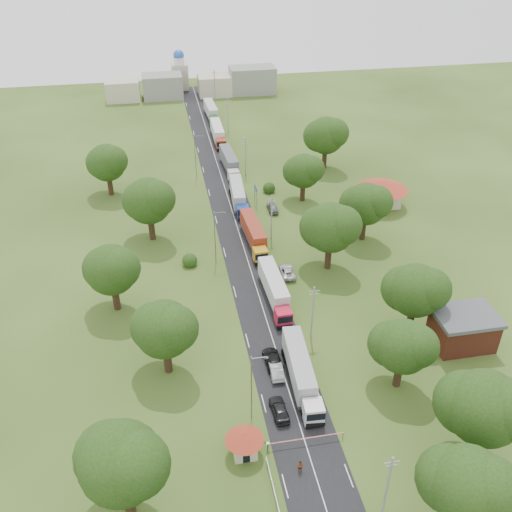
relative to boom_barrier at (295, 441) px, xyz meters
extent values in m
plane|color=#2E4416|center=(1.36, 25.00, -0.89)|extent=(260.00, 260.00, 0.00)
cube|color=black|center=(1.36, 45.00, -0.89)|extent=(8.00, 200.00, 0.04)
cylinder|color=slate|center=(-3.14, 0.00, -0.34)|extent=(0.20, 0.20, 1.10)
cube|color=slate|center=(-3.14, 0.00, 0.16)|extent=(0.35, 0.35, 0.25)
cylinder|color=red|center=(1.36, 0.00, 0.11)|extent=(9.00, 0.12, 0.12)
cylinder|color=slate|center=(5.86, 0.00, -0.39)|extent=(0.10, 0.10, 1.00)
cube|color=#BCB59C|center=(-5.84, 0.00, 0.31)|extent=(2.60, 2.60, 2.40)
cone|color=maroon|center=(-5.84, 0.00, 2.01)|extent=(4.40, 4.40, 1.10)
cube|color=black|center=(-4.53, 0.00, 0.51)|extent=(0.02, 1.20, 0.90)
cube|color=black|center=(-5.84, -1.31, 0.11)|extent=(0.80, 0.02, 1.90)
cylinder|color=slate|center=(6.56, 58.80, 1.11)|extent=(0.12, 0.12, 4.00)
cylinder|color=slate|center=(6.56, 61.20, 1.11)|extent=(0.12, 0.12, 4.00)
cube|color=navy|center=(6.56, 60.00, 2.71)|extent=(0.06, 3.00, 1.00)
cube|color=silver|center=(6.56, 60.00, 2.71)|extent=(0.07, 3.10, 0.06)
cylinder|color=gray|center=(6.86, -10.00, 3.61)|extent=(0.24, 0.24, 9.00)
cube|color=gray|center=(6.86, -10.00, 7.41)|extent=(1.60, 0.10, 0.10)
cube|color=gray|center=(6.86, -10.00, 6.91)|extent=(1.20, 0.10, 0.10)
cylinder|color=gray|center=(6.86, 18.00, 3.61)|extent=(0.24, 0.24, 9.00)
cube|color=gray|center=(6.86, 18.00, 7.41)|extent=(1.60, 0.10, 0.10)
cube|color=gray|center=(6.86, 18.00, 6.91)|extent=(1.20, 0.10, 0.10)
cylinder|color=gray|center=(6.86, 46.00, 3.61)|extent=(0.24, 0.24, 9.00)
cube|color=gray|center=(6.86, 46.00, 7.41)|extent=(1.60, 0.10, 0.10)
cube|color=gray|center=(6.86, 46.00, 6.91)|extent=(1.20, 0.10, 0.10)
cylinder|color=gray|center=(6.86, 74.00, 3.61)|extent=(0.24, 0.24, 9.00)
cube|color=gray|center=(6.86, 74.00, 7.41)|extent=(1.60, 0.10, 0.10)
cube|color=gray|center=(6.86, 74.00, 6.91)|extent=(1.20, 0.10, 0.10)
cylinder|color=gray|center=(6.86, 102.00, 3.61)|extent=(0.24, 0.24, 9.00)
cube|color=gray|center=(6.86, 102.00, 7.41)|extent=(1.60, 0.10, 0.10)
cube|color=gray|center=(6.86, 102.00, 6.91)|extent=(1.20, 0.10, 0.10)
cylinder|color=gray|center=(6.86, 130.00, 3.61)|extent=(0.24, 0.24, 9.00)
cube|color=gray|center=(6.86, 130.00, 7.41)|extent=(1.60, 0.10, 0.10)
cube|color=gray|center=(6.86, 130.00, 6.91)|extent=(1.20, 0.10, 0.10)
cylinder|color=slate|center=(-4.14, 5.00, 4.11)|extent=(0.16, 0.16, 10.00)
cube|color=slate|center=(-3.24, 5.00, 8.81)|extent=(1.80, 0.10, 0.10)
cube|color=slate|center=(-2.44, 5.00, 8.66)|extent=(0.50, 0.22, 0.15)
cylinder|color=slate|center=(-4.14, 40.00, 4.11)|extent=(0.16, 0.16, 10.00)
cube|color=slate|center=(-3.24, 40.00, 8.81)|extent=(1.80, 0.10, 0.10)
cube|color=slate|center=(-2.44, 40.00, 8.66)|extent=(0.50, 0.22, 0.15)
cylinder|color=slate|center=(-4.14, 75.00, 4.11)|extent=(0.16, 0.16, 10.00)
cube|color=slate|center=(-3.24, 75.00, 8.81)|extent=(1.80, 0.10, 0.10)
cube|color=slate|center=(-2.44, 75.00, 8.66)|extent=(0.50, 0.22, 0.15)
sphere|color=#1A360E|center=(13.36, -13.00, 6.33)|extent=(7.70, 7.70, 7.70)
sphere|color=#1A360E|center=(14.73, -14.10, 7.16)|extent=(6.05, 6.05, 6.05)
sphere|color=#1A360E|center=(12.26, -11.62, 5.78)|extent=(6.60, 6.60, 6.60)
cylinder|color=#382616|center=(19.36, -5.00, 1.38)|extent=(1.12, 1.12, 4.55)
sphere|color=#1A360E|center=(19.36, -5.00, 6.96)|extent=(8.40, 8.40, 8.40)
sphere|color=#1A360E|center=(20.86, -6.20, 7.86)|extent=(6.60, 6.60, 6.60)
sphere|color=#1A360E|center=(18.16, -3.50, 6.36)|extent=(7.20, 7.20, 7.20)
cylinder|color=#382616|center=(15.36, 7.00, 1.03)|extent=(1.04, 1.04, 3.85)
sphere|color=#1A360E|center=(15.36, 7.00, 5.71)|extent=(7.00, 7.00, 7.00)
sphere|color=#1A360E|center=(16.61, 6.00, 6.46)|extent=(5.50, 5.50, 5.50)
sphere|color=#1A360E|center=(14.36, 8.25, 5.21)|extent=(6.00, 6.00, 6.00)
cylinder|color=#382616|center=(21.36, 17.00, 1.21)|extent=(1.08, 1.08, 4.20)
sphere|color=#1A360E|center=(21.36, 17.00, 6.33)|extent=(7.70, 7.70, 7.70)
sphere|color=#1A360E|center=(22.73, 15.90, 7.16)|extent=(6.05, 6.05, 6.05)
sphere|color=#1A360E|center=(20.26, 18.38, 5.78)|extent=(6.60, 6.60, 6.60)
cylinder|color=#382616|center=(14.36, 35.00, 1.38)|extent=(1.12, 1.12, 4.55)
sphere|color=#1A360E|center=(14.36, 35.00, 6.96)|extent=(8.40, 8.40, 8.40)
sphere|color=#1A360E|center=(15.86, 33.80, 7.86)|extent=(6.60, 6.60, 6.60)
sphere|color=#1A360E|center=(13.16, 36.50, 6.36)|extent=(7.20, 7.20, 7.20)
cylinder|color=#382616|center=(23.36, 43.00, 1.21)|extent=(1.08, 1.08, 4.20)
sphere|color=#1A360E|center=(23.36, 43.00, 6.33)|extent=(7.70, 7.70, 7.70)
sphere|color=#1A360E|center=(24.73, 41.90, 7.16)|extent=(6.05, 6.05, 6.05)
sphere|color=#1A360E|center=(22.26, 44.38, 5.78)|extent=(6.60, 6.60, 6.60)
cylinder|color=#382616|center=(16.36, 60.00, 1.03)|extent=(1.04, 1.04, 3.85)
sphere|color=#1A360E|center=(16.36, 60.00, 5.71)|extent=(7.00, 7.00, 7.00)
sphere|color=#1A360E|center=(17.61, 59.00, 6.46)|extent=(5.50, 5.50, 5.50)
sphere|color=#1A360E|center=(15.36, 61.25, 5.21)|extent=(6.00, 6.00, 6.00)
cylinder|color=#382616|center=(25.36, 75.00, 1.38)|extent=(1.12, 1.12, 4.55)
sphere|color=#1A360E|center=(25.36, 75.00, 6.96)|extent=(8.40, 8.40, 8.40)
sphere|color=#1A360E|center=(26.86, 73.80, 7.86)|extent=(6.60, 6.60, 6.60)
sphere|color=#1A360E|center=(24.16, 76.50, 6.36)|extent=(7.20, 7.20, 7.20)
cylinder|color=#382616|center=(-18.64, -5.00, 1.38)|extent=(1.12, 1.12, 4.55)
sphere|color=#1A360E|center=(-18.64, -5.00, 6.96)|extent=(8.40, 8.40, 8.40)
sphere|color=#1A360E|center=(-17.14, -6.20, 7.86)|extent=(6.60, 6.60, 6.60)
sphere|color=#1A360E|center=(-19.84, -3.50, 6.36)|extent=(7.20, 7.20, 7.20)
cylinder|color=#382616|center=(-13.64, 15.00, 1.21)|extent=(1.08, 1.08, 4.20)
sphere|color=#1A360E|center=(-13.64, 15.00, 6.33)|extent=(7.70, 7.70, 7.70)
sphere|color=#1A360E|center=(-12.27, 13.90, 7.16)|extent=(6.05, 6.05, 6.05)
sphere|color=#1A360E|center=(-14.74, 16.38, 5.78)|extent=(6.60, 6.60, 6.60)
cylinder|color=#382616|center=(-20.64, 30.00, 1.21)|extent=(1.08, 1.08, 4.20)
sphere|color=#1A360E|center=(-20.64, 30.00, 6.33)|extent=(7.70, 7.70, 7.70)
sphere|color=#1A360E|center=(-19.27, 28.90, 7.16)|extent=(6.05, 6.05, 6.05)
sphere|color=#1A360E|center=(-21.74, 31.38, 5.78)|extent=(6.60, 6.60, 6.60)
cylinder|color=#382616|center=(-14.64, 50.00, 1.38)|extent=(1.12, 1.12, 4.55)
sphere|color=#1A360E|center=(-14.64, 50.00, 6.96)|extent=(8.40, 8.40, 8.40)
sphere|color=#1A360E|center=(-13.14, 48.80, 7.86)|extent=(6.60, 6.60, 6.60)
sphere|color=#1A360E|center=(-15.84, 51.50, 6.36)|extent=(7.20, 7.20, 7.20)
cylinder|color=#382616|center=(-22.64, 70.00, 1.21)|extent=(1.08, 1.08, 4.20)
sphere|color=#1A360E|center=(-22.64, 70.00, 6.33)|extent=(7.70, 7.70, 7.70)
sphere|color=#1A360E|center=(-21.27, 68.90, 7.16)|extent=(6.05, 6.05, 6.05)
sphere|color=#1A360E|center=(-23.74, 71.38, 5.78)|extent=(6.60, 6.60, 6.60)
cube|color=maroon|center=(27.36, 13.00, 1.41)|extent=(8.00, 6.00, 4.60)
cube|color=#47494F|center=(27.36, 13.00, 4.01)|extent=(8.60, 6.60, 0.60)
cube|color=#BCB59C|center=(31.36, 55.00, 1.11)|extent=(7.00, 5.00, 4.00)
cone|color=maroon|center=(31.36, 55.00, 4.01)|extent=(10.08, 10.08, 1.80)
cube|color=gray|center=(-8.64, 135.00, 2.61)|extent=(12.00, 8.00, 7.00)
cube|color=#BCB59C|center=(7.36, 135.00, 2.11)|extent=(10.00, 8.00, 6.00)
cube|color=gray|center=(19.36, 135.00, 3.11)|extent=(14.00, 8.00, 8.00)
cube|color=#BCB59C|center=(-20.64, 135.00, 2.11)|extent=(10.00, 8.00, 6.00)
cube|color=#BCB59C|center=(-2.64, 143.00, 3.11)|extent=(5.00, 5.00, 8.00)
cylinder|color=silver|center=(-2.64, 143.00, 8.11)|extent=(3.20, 3.20, 2.00)
sphere|color=#2659B2|center=(-2.64, 143.00, 9.71)|extent=(3.40, 3.40, 3.40)
cube|color=silver|center=(3.08, 3.24, 0.65)|extent=(2.52, 2.52, 2.48)
cube|color=black|center=(3.08, 2.04, 1.00)|extent=(2.28, 0.15, 1.09)
cube|color=slate|center=(3.08, 2.10, -0.35)|extent=(2.20, 0.37, 0.35)
cube|color=slate|center=(3.08, 10.20, -0.15)|extent=(2.93, 11.53, 0.30)
cube|color=#9D9DA2|center=(3.08, 10.49, 1.64)|extent=(3.14, 11.84, 2.98)
cylinder|color=black|center=(3.08, 2.35, -0.39)|extent=(2.33, 0.99, 0.99)
cylinder|color=black|center=(3.08, 4.14, -0.39)|extent=(2.33, 0.99, 0.99)
cylinder|color=black|center=(3.08, 13.67, -0.39)|extent=(2.33, 0.99, 0.99)
cylinder|color=black|center=(3.08, 15.16, -0.39)|extent=(2.33, 0.99, 0.99)
cube|color=#B91531|center=(3.56, 21.55, 0.62)|extent=(2.41, 2.41, 2.44)
cube|color=black|center=(3.56, 20.37, 0.96)|extent=(2.24, 0.09, 1.07)
cube|color=slate|center=(3.56, 20.43, -0.35)|extent=(2.15, 0.32, 0.34)
cube|color=slate|center=(3.56, 28.38, -0.16)|extent=(2.60, 11.29, 0.29)
cube|color=silver|center=(3.56, 28.67, 1.60)|extent=(2.80, 11.58, 2.93)
cylinder|color=black|center=(3.56, 20.67, -0.40)|extent=(2.29, 0.98, 0.98)
cylinder|color=black|center=(3.56, 22.43, -0.40)|extent=(2.29, 0.98, 0.98)
cylinder|color=black|center=(3.56, 31.80, -0.40)|extent=(2.29, 0.98, 0.98)
cylinder|color=black|center=(3.56, 33.26, -0.40)|extent=(2.29, 0.98, 0.98)
cube|color=#C48917|center=(3.40, 38.68, 0.61)|extent=(2.45, 2.45, 2.42)
cube|color=black|center=(3.40, 37.50, 0.95)|extent=(2.23, 0.14, 1.07)
cube|color=slate|center=(3.40, 37.56, -0.36)|extent=(2.14, 0.36, 0.34)
cube|color=slate|center=(3.40, 45.47, -0.16)|extent=(2.82, 11.26, 0.29)
cube|color=maroon|center=(3.40, 45.76, 1.58)|extent=(3.03, 11.56, 2.91)
cylinder|color=black|center=(3.40, 37.81, -0.41)|extent=(2.28, 0.97, 0.97)
cylinder|color=black|center=(3.40, 39.55, -0.41)|extent=(2.28, 0.97, 0.97)
cylinder|color=black|center=(3.40, 48.86, -0.41)|extent=(2.28, 0.97, 0.97)
cylinder|color=black|center=(3.40, 50.31, -0.41)|extent=(2.28, 0.97, 0.97)
cube|color=navy|center=(3.01, 54.55, 0.59)|extent=(2.44, 2.44, 2.39)
cube|color=black|center=(3.01, 53.40, 0.92)|extent=(2.19, 0.16, 1.05)
cube|color=slate|center=(3.01, 53.45, -0.37)|extent=(2.11, 0.39, 0.33)
cube|color=slate|center=(3.01, 61.23, -0.18)|extent=(2.91, 11.09, 0.29)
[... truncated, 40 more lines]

